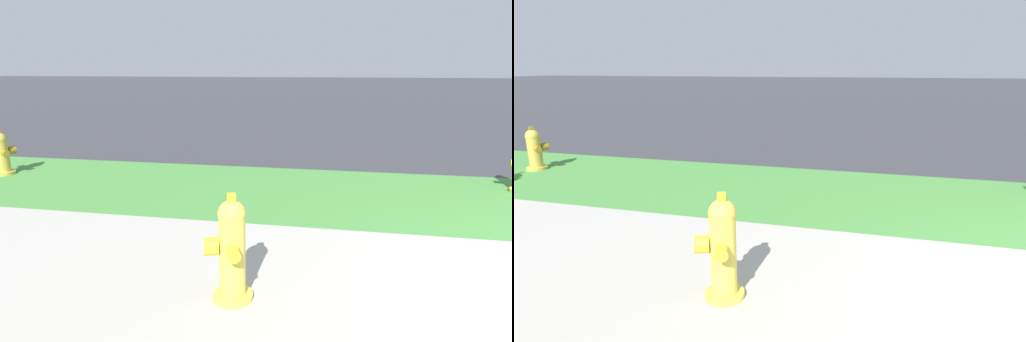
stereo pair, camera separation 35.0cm
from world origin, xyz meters
TOP-DOWN VIEW (x-y plane):
  - fire_hydrant_across_street at (-7.19, 2.55)m, footprint 0.38×0.35m
  - fire_hydrant_mid_block at (-3.05, -0.11)m, footprint 0.34×0.37m

SIDE VIEW (x-z plane):
  - fire_hydrant_across_street at x=-7.19m, z-range -0.02..0.66m
  - fire_hydrant_mid_block at x=-3.05m, z-range -0.01..0.76m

